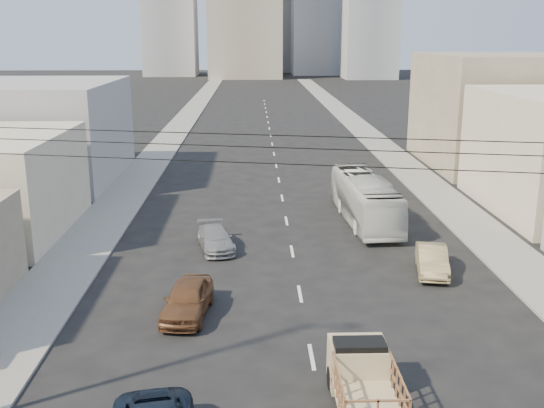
{
  "coord_description": "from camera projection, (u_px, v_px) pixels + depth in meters",
  "views": [
    {
      "loc": [
        -2.14,
        -13.44,
        11.65
      ],
      "look_at": [
        -1.21,
        17.14,
        3.5
      ],
      "focal_mm": 42.0,
      "sensor_mm": 36.0,
      "label": 1
    }
  ],
  "objects": [
    {
      "name": "lane_dashes",
      "position": [
        273.0,
        149.0,
        67.23
      ],
      "size": [
        0.15,
        104.0,
        0.01
      ],
      "color": "silver",
      "rests_on": "ground"
    },
    {
      "name": "sedan_brown",
      "position": [
        187.0,
        299.0,
        27.12
      ],
      "size": [
        2.25,
        4.56,
        1.5
      ],
      "primitive_type": "imported",
      "rotation": [
        0.0,
        0.0,
        -0.11
      ],
      "color": "brown",
      "rests_on": "ground"
    },
    {
      "name": "flatbed_pickup",
      "position": [
        363.0,
        377.0,
        20.28
      ],
      "size": [
        1.95,
        4.41,
        1.9
      ],
      "color": "tan",
      "rests_on": "ground"
    },
    {
      "name": "sidewalk_right",
      "position": [
        358.0,
        126.0,
        83.98
      ],
      "size": [
        3.5,
        180.0,
        0.12
      ],
      "primitive_type": "cube",
      "color": "gray",
      "rests_on": "ground"
    },
    {
      "name": "midrise_ne",
      "position": [
        319.0,
        6.0,
        190.11
      ],
      "size": [
        16.0,
        16.0,
        40.0
      ],
      "primitive_type": "cube",
      "color": "#94969C",
      "rests_on": "ground"
    },
    {
      "name": "sedan_grey",
      "position": [
        216.0,
        239.0,
        35.58
      ],
      "size": [
        2.6,
        4.53,
        1.24
      ],
      "primitive_type": "imported",
      "rotation": [
        0.0,
        0.0,
        0.22
      ],
      "color": "gray",
      "rests_on": "ground"
    },
    {
      "name": "midrise_east",
      "position": [
        370.0,
        26.0,
        172.69
      ],
      "size": [
        14.0,
        14.0,
        28.0
      ],
      "primitive_type": "cube",
      "color": "#94969C",
      "rests_on": "ground"
    },
    {
      "name": "sidewalk_left",
      "position": [
        179.0,
        126.0,
        83.29
      ],
      "size": [
        3.5,
        180.0,
        0.12
      ],
      "primitive_type": "cube",
      "color": "gray",
      "rests_on": "ground"
    },
    {
      "name": "sedan_tan",
      "position": [
        432.0,
        260.0,
        32.03
      ],
      "size": [
        2.16,
        4.3,
        1.35
      ],
      "primitive_type": "imported",
      "rotation": [
        0.0,
        0.0,
        -0.18
      ],
      "color": "#9C875B",
      "rests_on": "ground"
    },
    {
      "name": "midrise_back",
      "position": [
        277.0,
        2.0,
        203.73
      ],
      "size": [
        18.0,
        18.0,
        44.0
      ],
      "primitive_type": "cube",
      "color": "#98989B",
      "rests_on": "ground"
    },
    {
      "name": "bldg_right_far",
      "position": [
        496.0,
        110.0,
        57.84
      ],
      "size": [
        12.0,
        16.0,
        10.0
      ],
      "primitive_type": "cube",
      "color": "gray",
      "rests_on": "ground"
    },
    {
      "name": "overhead_wires",
      "position": [
        342.0,
        151.0,
        15.18
      ],
      "size": [
        23.01,
        5.02,
        0.72
      ],
      "color": "black",
      "rests_on": "ground"
    },
    {
      "name": "bldg_left_far",
      "position": [
        41.0,
        131.0,
        52.1
      ],
      "size": [
        12.0,
        16.0,
        8.0
      ],
      "primitive_type": "cube",
      "color": "#98989B",
      "rests_on": "ground"
    },
    {
      "name": "midrise_nw",
      "position": [
        170.0,
        16.0,
        184.75
      ],
      "size": [
        15.0,
        15.0,
        34.0
      ],
      "primitive_type": "cube",
      "color": "#94969C",
      "rests_on": "ground"
    },
    {
      "name": "city_bus",
      "position": [
        365.0,
        199.0,
        40.63
      ],
      "size": [
        3.1,
        10.85,
        2.99
      ],
      "primitive_type": "imported",
      "rotation": [
        0.0,
        0.0,
        0.06
      ],
      "color": "silver",
      "rests_on": "ground"
    }
  ]
}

